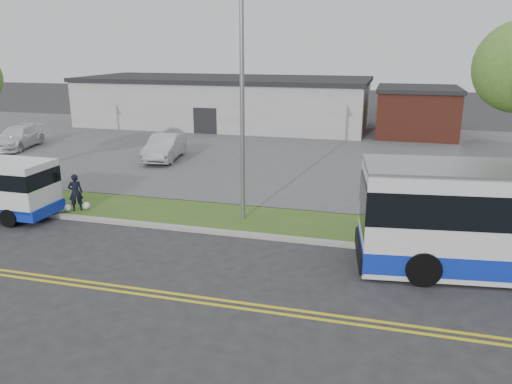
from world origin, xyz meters
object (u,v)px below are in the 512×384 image
(parked_car_a, at_px, (165,147))
(parked_car_b, at_px, (17,138))
(streetlight_near, at_px, (242,93))
(pedestrian, at_px, (76,192))

(parked_car_a, relative_size, parked_car_b, 0.94)
(streetlight_near, xyz_separation_m, parked_car_a, (-7.96, 9.50, -4.34))
(streetlight_near, relative_size, pedestrian, 5.83)
(pedestrian, distance_m, parked_car_b, 16.46)
(parked_car_a, bearing_deg, parked_car_b, 167.41)
(parked_car_b, bearing_deg, pedestrian, -54.81)
(streetlight_near, height_order, parked_car_a, streetlight_near)
(parked_car_a, distance_m, parked_car_b, 11.57)
(streetlight_near, bearing_deg, parked_car_b, 152.46)
(pedestrian, bearing_deg, parked_car_b, -81.46)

